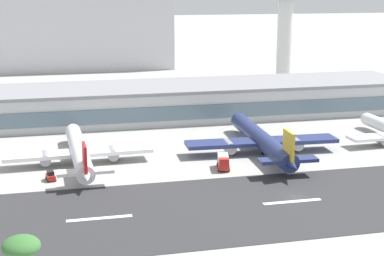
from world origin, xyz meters
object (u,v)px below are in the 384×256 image
object	(u,v)px
distant_hotel_block	(49,34)
terminal_building	(147,102)
airliner_red_tail_gate_1	(79,153)
airliner_gold_tail_gate_2	(263,141)
service_box_truck_0	(223,162)
palm_tree_2	(21,249)
service_baggage_tug_1	(51,176)
control_tower	(285,21)

from	to	relation	value
distant_hotel_block	terminal_building	bearing A→B (deg)	-75.85
airliner_red_tail_gate_1	airliner_gold_tail_gate_2	xyz separation A→B (m)	(45.47, -1.11, 0.31)
distant_hotel_block	service_box_truck_0	size ratio (longest dim) A/B	18.91
airliner_red_tail_gate_1	airliner_gold_tail_gate_2	distance (m)	45.49
terminal_building	airliner_red_tail_gate_1	distance (m)	51.56
airliner_gold_tail_gate_2	distant_hotel_block	bearing A→B (deg)	19.82
distant_hotel_block	palm_tree_2	bearing A→B (deg)	-90.76
distant_hotel_block	service_baggage_tug_1	world-z (taller)	distant_hotel_block
control_tower	service_box_truck_0	xyz separation A→B (m)	(-53.80, -98.80, -25.70)
airliner_gold_tail_gate_2	palm_tree_2	size ratio (longest dim) A/B	4.05
terminal_building	airliner_gold_tail_gate_2	distance (m)	52.10
palm_tree_2	airliner_gold_tail_gate_2	bearing A→B (deg)	50.56
terminal_building	service_baggage_tug_1	size ratio (longest dim) A/B	50.27
airliner_gold_tail_gate_2	service_box_truck_0	size ratio (longest dim) A/B	7.84
control_tower	airliner_gold_tail_gate_2	bearing A→B (deg)	-114.50
control_tower	distant_hotel_block	world-z (taller)	control_tower
airliner_red_tail_gate_1	service_baggage_tug_1	size ratio (longest dim) A/B	13.08
control_tower	airliner_red_tail_gate_1	xyz separation A→B (m)	(-86.07, -87.97, -24.48)
airliner_gold_tail_gate_2	palm_tree_2	bearing A→B (deg)	142.90
service_box_truck_0	palm_tree_2	world-z (taller)	palm_tree_2
service_box_truck_0	palm_tree_2	size ratio (longest dim) A/B	0.52
distant_hotel_block	service_baggage_tug_1	size ratio (longest dim) A/B	34.81
terminal_building	distant_hotel_block	bearing A→B (deg)	104.15
airliner_gold_tail_gate_2	service_box_truck_0	bearing A→B (deg)	128.70
control_tower	airliner_gold_tail_gate_2	size ratio (longest dim) A/B	0.86
service_box_truck_0	service_baggage_tug_1	bearing A→B (deg)	-79.57
distant_hotel_block	airliner_red_tail_gate_1	xyz separation A→B (m)	(6.49, -163.92, -14.99)
airliner_red_tail_gate_1	palm_tree_2	xyz separation A→B (m)	(-9.56, -68.01, 7.71)
distant_hotel_block	palm_tree_2	size ratio (longest dim) A/B	9.76
terminal_building	distant_hotel_block	xyz separation A→B (m)	(-29.73, 117.95, 12.72)
distant_hotel_block	palm_tree_2	world-z (taller)	distant_hotel_block
terminal_building	distant_hotel_block	distance (m)	122.30
control_tower	distant_hotel_block	size ratio (longest dim) A/B	0.36
service_box_truck_0	terminal_building	bearing A→B (deg)	-159.58
terminal_building	service_baggage_tug_1	distance (m)	63.77
airliner_red_tail_gate_1	service_box_truck_0	world-z (taller)	airliner_red_tail_gate_1
service_baggage_tug_1	airliner_red_tail_gate_1	bearing A→B (deg)	135.29
airliner_red_tail_gate_1	service_baggage_tug_1	world-z (taller)	airliner_red_tail_gate_1
service_box_truck_0	control_tower	bearing A→B (deg)	162.80
service_baggage_tug_1	terminal_building	bearing A→B (deg)	140.54
airliner_red_tail_gate_1	palm_tree_2	bearing A→B (deg)	170.12
terminal_building	control_tower	bearing A→B (deg)	33.76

